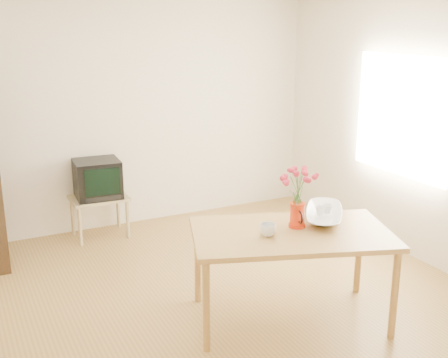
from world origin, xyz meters
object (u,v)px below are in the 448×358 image
mug (268,230)px  bowl (325,194)px  pitcher (297,216)px  television (97,178)px  table (291,240)px

mug → bowl: 0.65m
pitcher → television: pitcher is taller
table → mug: bearing=-161.1°
pitcher → bowl: bowl is taller
table → television: television is taller
mug → television: 2.55m
pitcher → television: 2.59m
table → bowl: bowl is taller
pitcher → mug: size_ratio=1.66×
mug → television: (-0.69, 2.45, -0.13)m
television → table: bearing=-66.0°
mug → table: bearing=-171.4°
bowl → television: 2.68m
mug → bowl: (0.61, 0.13, 0.16)m
television → pitcher: bearing=-63.6°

